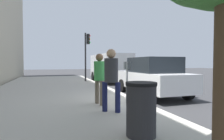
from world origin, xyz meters
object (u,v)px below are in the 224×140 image
at_px(parking_meter, 127,73).
at_px(traffic_signal, 87,49).
at_px(pedestrian_at_meter, 100,75).
at_px(parked_sedan_near, 152,76).
at_px(pedestrian_bystander, 111,75).
at_px(parked_van_far, 110,66).
at_px(trash_bin, 141,109).

bearing_deg(parking_meter, traffic_signal, -0.53).
xyz_separation_m(pedestrian_at_meter, parked_sedan_near, (1.72, -2.93, -0.23)).
height_order(parking_meter, pedestrian_bystander, pedestrian_bystander).
relative_size(parking_meter, parked_van_far, 0.27).
xyz_separation_m(pedestrian_at_meter, traffic_signal, (8.03, -1.02, 1.45)).
height_order(pedestrian_bystander, parked_sedan_near, pedestrian_bystander).
relative_size(parked_van_far, trash_bin, 5.18).
height_order(traffic_signal, trash_bin, traffic_signal).
relative_size(pedestrian_bystander, parked_sedan_near, 0.40).
relative_size(pedestrian_bystander, traffic_signal, 0.49).
xyz_separation_m(pedestrian_bystander, parked_van_far, (9.42, -2.85, 0.07)).
bearing_deg(pedestrian_at_meter, pedestrian_bystander, -98.85).
relative_size(parked_sedan_near, trash_bin, 4.37).
bearing_deg(traffic_signal, pedestrian_bystander, 174.03).
bearing_deg(parking_meter, pedestrian_bystander, 138.09).
relative_size(pedestrian_at_meter, traffic_signal, 0.47).
bearing_deg(pedestrian_bystander, parked_sedan_near, -8.84).
bearing_deg(parked_van_far, trash_bin, 165.84).
xyz_separation_m(parking_meter, traffic_signal, (8.10, -0.08, 1.41)).
height_order(pedestrian_at_meter, parked_sedan_near, pedestrian_at_meter).
bearing_deg(parking_meter, trash_bin, 162.91).
height_order(pedestrian_at_meter, traffic_signal, traffic_signal).
height_order(pedestrian_bystander, parked_van_far, parked_van_far).
relative_size(traffic_signal, trash_bin, 3.56).
bearing_deg(trash_bin, pedestrian_bystander, 0.31).
xyz_separation_m(parked_van_far, trash_bin, (-11.26, 2.84, -0.60)).
xyz_separation_m(parked_sedan_near, traffic_signal, (6.31, 1.90, 1.68)).
distance_m(parking_meter, pedestrian_bystander, 1.31).
relative_size(parked_sedan_near, traffic_signal, 1.23).
height_order(pedestrian_bystander, trash_bin, pedestrian_bystander).
xyz_separation_m(pedestrian_bystander, trash_bin, (-1.83, -0.01, -0.53)).
distance_m(parking_meter, parked_van_far, 8.68).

